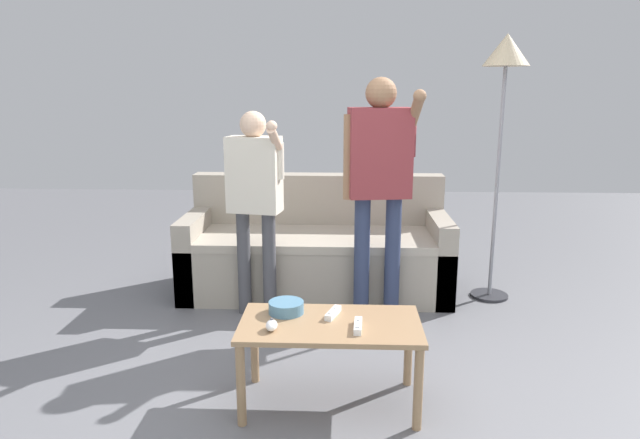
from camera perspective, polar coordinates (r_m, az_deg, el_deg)
name	(u,v)px	position (r m, az deg, el deg)	size (l,w,h in m)	color
ground_plane	(337,396)	(3.06, 1.75, -17.41)	(12.00, 12.00, 0.00)	slate
couch	(317,252)	(4.43, -0.34, -3.27)	(2.01, 0.83, 0.88)	#9E9384
coffee_table	(330,334)	(2.83, 1.04, -11.52)	(0.89, 0.48, 0.44)	#997551
snack_bowl	(286,307)	(2.91, -3.43, -8.84)	(0.18, 0.18, 0.06)	teal
game_remote_nunchuk	(272,325)	(2.72, -4.92, -10.60)	(0.06, 0.09, 0.05)	white
floor_lamp	(505,73)	(4.28, 18.20, 13.88)	(0.32, 0.32, 1.93)	#2D2D33
player_right	(379,171)	(3.75, 6.02, 4.89)	(0.50, 0.34, 1.63)	#2D3856
player_left	(255,190)	(3.82, -6.62, 2.99)	(0.41, 0.34, 1.41)	#47474C
game_remote_wand_near	(358,326)	(2.73, 3.86, -10.67)	(0.05, 0.16, 0.03)	white
game_remote_wand_far	(333,313)	(2.87, 1.33, -9.42)	(0.08, 0.16, 0.03)	white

